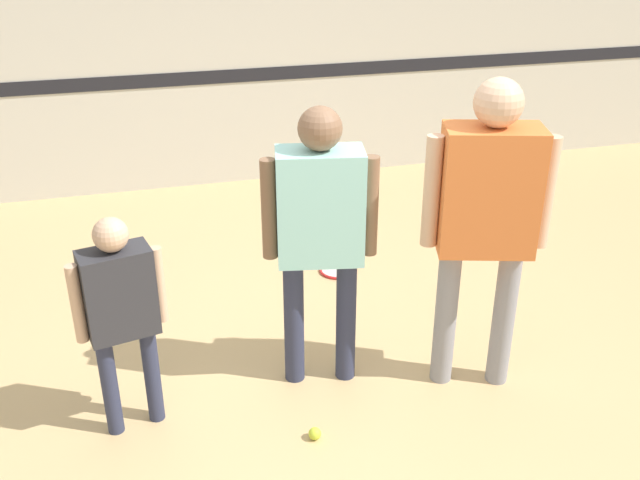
{
  "coord_description": "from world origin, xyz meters",
  "views": [
    {
      "loc": [
        -0.96,
        -3.06,
        2.51
      ],
      "look_at": [
        -0.08,
        0.19,
        0.88
      ],
      "focal_mm": 40.0,
      "sensor_mm": 36.0,
      "label": 1
    }
  ],
  "objects_px": {
    "person_instructor": "(320,221)",
    "person_student_right": "(487,207)",
    "tennis_ball_near_instructor": "(315,434)",
    "tennis_ball_by_spare_racket": "(318,258)",
    "racket_spare_on_floor": "(337,269)",
    "person_student_left": "(120,304)"
  },
  "relations": [
    {
      "from": "person_instructor",
      "to": "person_student_right",
      "type": "bearing_deg",
      "value": -5.84
    },
    {
      "from": "person_student_right",
      "to": "tennis_ball_near_instructor",
      "type": "relative_size",
      "value": 26.39
    },
    {
      "from": "person_instructor",
      "to": "tennis_ball_by_spare_racket",
      "type": "bearing_deg",
      "value": 86.29
    },
    {
      "from": "racket_spare_on_floor",
      "to": "person_instructor",
      "type": "bearing_deg",
      "value": 161.92
    },
    {
      "from": "person_student_left",
      "to": "person_student_right",
      "type": "relative_size",
      "value": 0.68
    },
    {
      "from": "tennis_ball_near_instructor",
      "to": "tennis_ball_by_spare_racket",
      "type": "bearing_deg",
      "value": 74.63
    },
    {
      "from": "person_student_left",
      "to": "tennis_ball_near_instructor",
      "type": "distance_m",
      "value": 1.18
    },
    {
      "from": "person_instructor",
      "to": "tennis_ball_by_spare_racket",
      "type": "xyz_separation_m",
      "value": [
        0.35,
        1.38,
        -0.95
      ]
    },
    {
      "from": "person_student_left",
      "to": "person_instructor",
      "type": "bearing_deg",
      "value": -4.36
    },
    {
      "from": "person_student_right",
      "to": "tennis_ball_by_spare_racket",
      "type": "height_order",
      "value": "person_student_right"
    },
    {
      "from": "racket_spare_on_floor",
      "to": "tennis_ball_by_spare_racket",
      "type": "xyz_separation_m",
      "value": [
        -0.1,
        0.16,
        0.02
      ]
    },
    {
      "from": "tennis_ball_by_spare_racket",
      "to": "tennis_ball_near_instructor",
      "type": "bearing_deg",
      "value": -105.37
    },
    {
      "from": "person_instructor",
      "to": "person_student_left",
      "type": "bearing_deg",
      "value": -161.11
    },
    {
      "from": "person_instructor",
      "to": "person_student_left",
      "type": "height_order",
      "value": "person_instructor"
    },
    {
      "from": "person_student_left",
      "to": "tennis_ball_near_instructor",
      "type": "relative_size",
      "value": 18.02
    },
    {
      "from": "racket_spare_on_floor",
      "to": "tennis_ball_near_instructor",
      "type": "distance_m",
      "value": 1.83
    },
    {
      "from": "person_student_left",
      "to": "racket_spare_on_floor",
      "type": "relative_size",
      "value": 2.37
    },
    {
      "from": "person_instructor",
      "to": "person_student_left",
      "type": "distance_m",
      "value": 1.08
    },
    {
      "from": "racket_spare_on_floor",
      "to": "tennis_ball_by_spare_racket",
      "type": "distance_m",
      "value": 0.19
    },
    {
      "from": "tennis_ball_near_instructor",
      "to": "person_student_left",
      "type": "bearing_deg",
      "value": 157.98
    },
    {
      "from": "tennis_ball_near_instructor",
      "to": "racket_spare_on_floor",
      "type": "bearing_deg",
      "value": 70.2
    },
    {
      "from": "racket_spare_on_floor",
      "to": "tennis_ball_near_instructor",
      "type": "xyz_separation_m",
      "value": [
        -0.62,
        -1.72,
        0.02
      ]
    }
  ]
}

